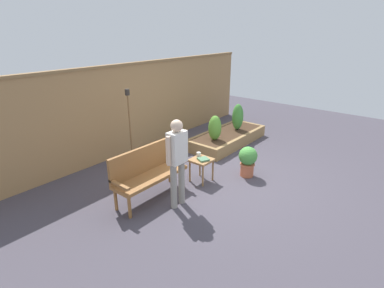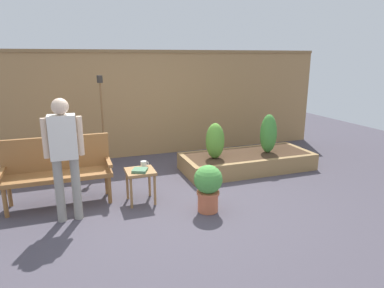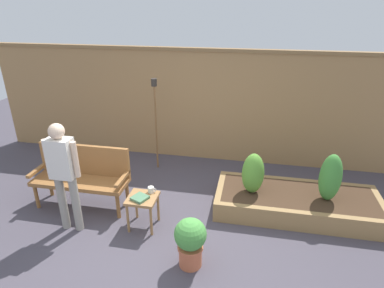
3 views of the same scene
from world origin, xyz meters
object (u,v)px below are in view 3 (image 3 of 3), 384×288
(book_on_table, at_px, (140,198))
(shrub_near_bench, at_px, (253,173))
(side_table, at_px, (143,202))
(garden_bench, at_px, (82,172))
(person_by_bench, at_px, (63,169))
(shrub_far_corner, at_px, (330,178))
(tiki_torch, at_px, (155,109))
(cup_on_table, at_px, (151,190))
(potted_boxwood, at_px, (190,240))

(book_on_table, xyz_separation_m, shrub_near_bench, (1.47, 0.77, 0.11))
(side_table, relative_size, book_on_table, 2.47)
(garden_bench, distance_m, person_by_bench, 0.75)
(side_table, height_order, shrub_far_corner, shrub_far_corner)
(person_by_bench, bearing_deg, book_on_table, 10.69)
(shrub_far_corner, xyz_separation_m, tiki_torch, (-2.85, 1.04, 0.51))
(garden_bench, height_order, person_by_bench, person_by_bench)
(garden_bench, relative_size, shrub_near_bench, 2.30)
(garden_bench, distance_m, tiki_torch, 1.69)
(cup_on_table, relative_size, potted_boxwood, 0.19)
(garden_bench, distance_m, shrub_far_corner, 3.63)
(potted_boxwood, xyz_separation_m, person_by_bench, (-1.75, 0.37, 0.57))
(potted_boxwood, height_order, tiki_torch, tiki_torch)
(book_on_table, relative_size, shrub_near_bench, 0.31)
(garden_bench, relative_size, tiki_torch, 0.84)
(shrub_near_bench, relative_size, person_by_bench, 0.40)
(cup_on_table, xyz_separation_m, shrub_near_bench, (1.38, 0.58, 0.09))
(book_on_table, distance_m, potted_boxwood, 0.98)
(shrub_far_corner, relative_size, person_by_bench, 0.46)
(shrub_near_bench, distance_m, person_by_bench, 2.63)
(potted_boxwood, relative_size, shrub_near_bench, 1.03)
(book_on_table, bearing_deg, shrub_near_bench, 52.53)
(cup_on_table, xyz_separation_m, potted_boxwood, (0.71, -0.74, -0.15))
(garden_bench, bearing_deg, person_by_bench, -78.86)
(side_table, xyz_separation_m, potted_boxwood, (0.79, -0.60, -0.03))
(side_table, height_order, tiki_torch, tiki_torch)
(side_table, xyz_separation_m, shrub_far_corner, (2.53, 0.72, 0.26))
(shrub_near_bench, xyz_separation_m, person_by_bench, (-2.42, -0.95, 0.32))
(potted_boxwood, relative_size, tiki_torch, 0.38)
(shrub_near_bench, distance_m, shrub_far_corner, 1.07)
(garden_bench, relative_size, potted_boxwood, 2.23)
(potted_boxwood, bearing_deg, shrub_near_bench, 63.03)
(side_table, height_order, book_on_table, book_on_table)
(shrub_near_bench, xyz_separation_m, tiki_torch, (-1.78, 1.04, 0.56))
(garden_bench, xyz_separation_m, shrub_far_corner, (3.61, 0.33, 0.11))
(side_table, xyz_separation_m, tiki_torch, (-0.32, 1.76, 0.77))
(shrub_near_bench, bearing_deg, potted_boxwood, -116.97)
(shrub_far_corner, relative_size, tiki_torch, 0.42)
(side_table, relative_size, shrub_far_corner, 0.67)
(shrub_far_corner, bearing_deg, potted_boxwood, -142.78)
(garden_bench, height_order, shrub_far_corner, shrub_far_corner)
(cup_on_table, xyz_separation_m, shrub_far_corner, (2.44, 0.58, 0.14))
(book_on_table, height_order, tiki_torch, tiki_torch)
(shrub_far_corner, bearing_deg, garden_bench, -174.79)
(person_by_bench, bearing_deg, side_table, 13.67)
(tiki_torch, bearing_deg, cup_on_table, -75.90)
(side_table, relative_size, cup_on_table, 3.97)
(garden_bench, distance_m, cup_on_table, 1.20)
(garden_bench, xyz_separation_m, side_table, (1.09, -0.39, -0.15))
(side_table, height_order, shrub_near_bench, shrub_near_bench)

